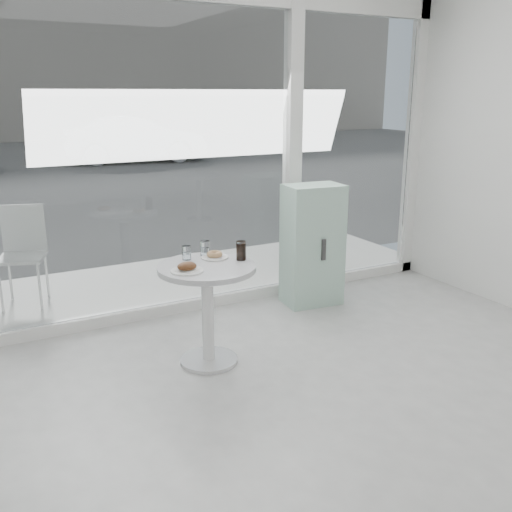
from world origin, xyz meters
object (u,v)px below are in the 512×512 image
plate_fritter (187,268)px  cola_glass (241,251)px  water_tumbler_b (205,249)px  mint_cabinet (312,245)px  main_table (207,294)px  patio_chair (23,249)px  water_tumbler_a (187,254)px  car_silver (135,139)px  plate_donut (215,256)px

plate_fritter → cola_glass: cola_glass is taller
plate_fritter → water_tumbler_b: size_ratio=1.96×
mint_cabinet → water_tumbler_b: (-1.31, -0.47, 0.24)m
main_table → mint_cabinet: mint_cabinet is taller
patio_chair → cola_glass: patio_chair is taller
main_table → cola_glass: size_ratio=5.38×
patio_chair → cola_glass: bearing=-35.5°
mint_cabinet → patio_chair: (-2.45, 1.19, -0.00)m
mint_cabinet → water_tumbler_a: size_ratio=10.85×
mint_cabinet → car_silver: size_ratio=0.29×
car_silver → plate_donut: 13.20m
main_table → water_tumbler_a: bearing=109.2°
plate_fritter → water_tumbler_b: (0.27, 0.31, 0.03)m
plate_fritter → water_tumbler_b: bearing=49.2°
plate_fritter → cola_glass: (0.46, 0.08, 0.04)m
main_table → car_silver: 13.37m
water_tumbler_a → water_tumbler_b: size_ratio=0.90×
car_silver → water_tumbler_a: car_silver is taller
plate_donut → plate_fritter: bearing=-145.0°
plate_fritter → plate_donut: bearing=35.0°
mint_cabinet → water_tumbler_b: 1.41m
main_table → plate_donut: 0.31m
plate_donut → water_tumbler_b: 0.11m
patio_chair → water_tumbler_a: 1.97m
patio_chair → plate_fritter: patio_chair is taller
main_table → plate_donut: bearing=47.7°
water_tumbler_a → car_silver: bearing=74.9°
main_table → mint_cabinet: (1.40, 0.71, 0.03)m
mint_cabinet → car_silver: 12.39m
main_table → plate_donut: size_ratio=3.79×
cola_glass → plate_fritter: bearing=-170.3°
patio_chair → water_tumbler_b: patio_chair is taller
main_table → plate_fritter: bearing=-157.6°
plate_fritter → water_tumbler_a: (0.11, 0.28, 0.02)m
plate_donut → cola_glass: 0.21m
main_table → plate_donut: plate_donut is taller
mint_cabinet → main_table: bearing=-147.2°
main_table → mint_cabinet: 1.57m
main_table → plate_fritter: 0.31m
plate_fritter → car_silver: bearing=74.8°
car_silver → plate_donut: size_ratio=19.78×
mint_cabinet → plate_fritter: mint_cabinet is taller
main_table → plate_donut: (0.13, 0.14, 0.24)m
water_tumbler_a → plate_donut: bearing=-18.2°
main_table → plate_fritter: plate_fritter is taller
plate_fritter → water_tumbler_a: size_ratio=2.17×
mint_cabinet → water_tumbler_a: (-1.47, -0.50, 0.24)m
cola_glass → patio_chair: bearing=125.2°
car_silver → plate_fritter: (-3.54, -13.01, 0.14)m
water_tumbler_b → cola_glass: cola_glass is taller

